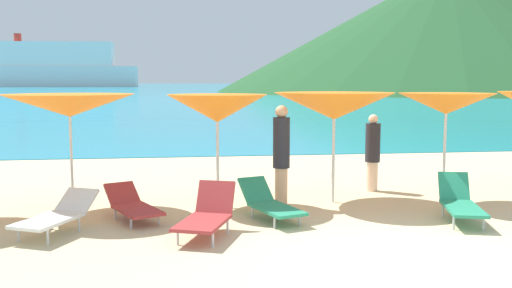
% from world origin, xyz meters
% --- Properties ---
extents(ground_plane, '(50.00, 100.00, 0.30)m').
position_xyz_m(ground_plane, '(0.00, 10.00, -0.15)').
color(ground_plane, beige).
extents(ocean_water, '(650.00, 440.00, 0.02)m').
position_xyz_m(ocean_water, '(0.00, 230.57, 0.01)').
color(ocean_water, teal).
rests_on(ocean_water, ground_plane).
extents(headland_hill, '(97.99, 97.99, 26.38)m').
position_xyz_m(headland_hill, '(53.58, 108.20, 13.19)').
color(headland_hill, '#235128').
rests_on(headland_hill, ground_plane).
extents(umbrella_1, '(2.45, 2.45, 2.11)m').
position_xyz_m(umbrella_1, '(-4.77, 3.56, 1.91)').
color(umbrella_1, silver).
rests_on(umbrella_1, ground_plane).
extents(umbrella_2, '(1.97, 1.97, 2.10)m').
position_xyz_m(umbrella_2, '(-2.15, 3.63, 1.84)').
color(umbrella_2, silver).
rests_on(umbrella_2, ground_plane).
extents(umbrella_3, '(2.41, 2.41, 2.13)m').
position_xyz_m(umbrella_3, '(0.09, 3.69, 1.86)').
color(umbrella_3, silver).
rests_on(umbrella_3, ground_plane).
extents(umbrella_4, '(1.83, 1.83, 2.12)m').
position_xyz_m(umbrella_4, '(2.17, 3.32, 1.91)').
color(umbrella_4, silver).
rests_on(umbrella_4, ground_plane).
extents(lounge_chair_1, '(1.02, 1.66, 0.62)m').
position_xyz_m(lounge_chair_1, '(-1.34, 2.51, 0.28)').
color(lounge_chair_1, '#268C66').
rests_on(lounge_chair_1, ground_plane).
extents(lounge_chair_5, '(0.88, 1.57, 0.74)m').
position_xyz_m(lounge_chair_5, '(1.80, 1.95, 0.32)').
color(lounge_chair_5, '#268C66').
rests_on(lounge_chair_5, ground_plane).
extents(lounge_chair_6, '(1.04, 1.47, 0.76)m').
position_xyz_m(lounge_chair_6, '(-2.46, 1.59, 0.33)').
color(lounge_chair_6, '#A53333').
rests_on(lounge_chair_6, ground_plane).
extents(lounge_chair_7, '(1.17, 1.61, 0.59)m').
position_xyz_m(lounge_chair_7, '(-4.73, 2.03, 0.31)').
color(lounge_chair_7, white).
rests_on(lounge_chair_7, ground_plane).
extents(lounge_chair_8, '(1.13, 1.58, 0.54)m').
position_xyz_m(lounge_chair_8, '(-3.65, 2.77, 0.26)').
color(lounge_chair_8, '#A53333').
rests_on(lounge_chair_8, ground_plane).
extents(beachgoer_2, '(0.32, 0.32, 1.64)m').
position_xyz_m(beachgoer_2, '(1.22, 4.68, 0.87)').
color(beachgoer_2, beige).
rests_on(beachgoer_2, ground_plane).
extents(beachgoer_4, '(0.32, 0.32, 1.89)m').
position_xyz_m(beachgoer_4, '(-0.97, 3.50, 1.02)').
color(beachgoer_4, '#DBAA84').
rests_on(beachgoer_4, ground_plane).
extents(cruise_ship, '(69.78, 12.29, 19.71)m').
position_xyz_m(cruise_ship, '(-53.47, 215.01, 7.40)').
color(cruise_ship, white).
rests_on(cruise_ship, ocean_water).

